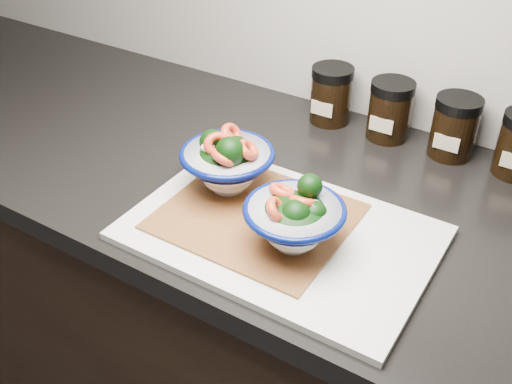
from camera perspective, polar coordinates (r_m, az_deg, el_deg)
The scene contains 8 objects.
countertop at distance 0.98m, azimuth 10.75°, elevation -2.83°, with size 3.50×0.60×0.04m, color black.
cutting_board at distance 0.90m, azimuth 2.32°, elevation -3.91°, with size 0.45×0.30×0.01m, color silver.
bamboo_mat at distance 0.92m, azimuth 0.00°, elevation -2.33°, with size 0.28×0.24×0.00m, color #A76732.
bowl_left at distance 0.96m, azimuth -2.69°, elevation 2.86°, with size 0.15×0.15×0.11m.
bowl_right at distance 0.84m, azimuth 3.71°, elevation -2.62°, with size 0.15×0.15×0.10m.
spice_jar_a at distance 1.19m, azimuth 7.17°, elevation 9.19°, with size 0.08×0.08×0.11m.
spice_jar_b at distance 1.16m, azimuth 12.64°, elevation 7.63°, with size 0.08×0.08×0.11m.
spice_jar_c at distance 1.13m, azimuth 18.38°, elevation 5.90°, with size 0.08×0.08×0.11m.
Camera 1 is at (0.25, 0.71, 1.48)m, focal length 42.00 mm.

